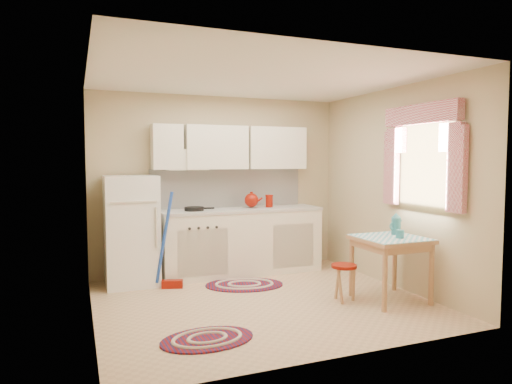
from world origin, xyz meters
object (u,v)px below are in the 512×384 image
table (390,269)px  fridge (131,231)px  base_cabinets (241,242)px  stool (344,283)px

table → fridge: bearing=146.5°
fridge → table: (2.65, -1.75, -0.34)m
fridge → table: bearing=-33.5°
fridge → table: size_ratio=1.94×
table → base_cabinets: bearing=122.5°
fridge → stool: 2.72m
base_cabinets → fridge: bearing=-178.1°
base_cabinets → table: bearing=-57.5°
table → stool: (-0.51, 0.16, -0.15)m
fridge → base_cabinets: 1.53m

